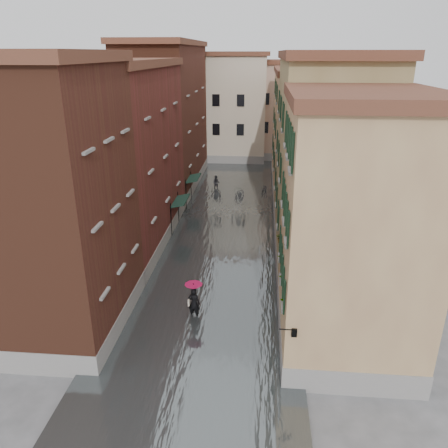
% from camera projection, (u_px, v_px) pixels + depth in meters
% --- Properties ---
extents(ground, '(120.00, 120.00, 0.00)m').
position_uv_depth(ground, '(206.00, 309.00, 24.41)').
color(ground, '#555557').
rests_on(ground, ground).
extents(floodwater, '(10.00, 60.00, 0.20)m').
position_uv_depth(floodwater, '(226.00, 223.00, 36.42)').
color(floodwater, '#4B5253').
rests_on(floodwater, ground).
extents(building_left_near, '(6.00, 8.00, 13.00)m').
position_uv_depth(building_left_near, '(53.00, 208.00, 20.76)').
color(building_left_near, brown).
rests_on(building_left_near, ground).
extents(building_left_mid, '(6.00, 14.00, 12.50)m').
position_uv_depth(building_left_mid, '(124.00, 160.00, 31.04)').
color(building_left_mid, maroon).
rests_on(building_left_mid, ground).
extents(building_left_far, '(6.00, 16.00, 14.00)m').
position_uv_depth(building_left_far, '(167.00, 119.00, 44.67)').
color(building_left_far, brown).
rests_on(building_left_far, ground).
extents(building_right_near, '(6.00, 8.00, 11.50)m').
position_uv_depth(building_right_near, '(351.00, 232.00, 19.86)').
color(building_right_near, '#A07453').
rests_on(building_right_near, ground).
extents(building_right_mid, '(6.00, 14.00, 13.00)m').
position_uv_depth(building_right_mid, '(323.00, 161.00, 29.78)').
color(building_right_mid, tan).
rests_on(building_right_mid, ground).
extents(building_right_far, '(6.00, 16.00, 11.50)m').
position_uv_depth(building_right_far, '(305.00, 134.00, 43.96)').
color(building_right_far, '#A07453').
rests_on(building_right_far, ground).
extents(building_end_cream, '(12.00, 9.00, 13.00)m').
position_uv_depth(building_end_cream, '(220.00, 108.00, 57.49)').
color(building_end_cream, beige).
rests_on(building_end_cream, ground).
extents(building_end_pink, '(10.00, 9.00, 12.00)m').
position_uv_depth(building_end_pink, '(288.00, 111.00, 58.77)').
color(building_end_pink, tan).
rests_on(building_end_pink, ground).
extents(awning_near, '(1.09, 3.01, 2.80)m').
position_uv_depth(awning_near, '(180.00, 201.00, 34.28)').
color(awning_near, black).
rests_on(awning_near, ground).
extents(awning_far, '(1.09, 2.90, 2.80)m').
position_uv_depth(awning_far, '(193.00, 179.00, 40.42)').
color(awning_far, black).
rests_on(awning_far, ground).
extents(wall_lantern, '(0.71, 0.22, 0.35)m').
position_uv_depth(wall_lantern, '(294.00, 332.00, 17.39)').
color(wall_lantern, black).
rests_on(wall_lantern, ground).
extents(window_planters, '(0.59, 7.94, 0.84)m').
position_uv_depth(window_planters, '(284.00, 261.00, 22.12)').
color(window_planters, brown).
rests_on(window_planters, ground).
extents(pedestrian_main, '(0.95, 0.95, 2.06)m').
position_uv_depth(pedestrian_main, '(194.00, 298.00, 23.17)').
color(pedestrian_main, black).
rests_on(pedestrian_main, ground).
extents(pedestrian_far, '(0.83, 0.69, 1.54)m').
position_uv_depth(pedestrian_far, '(216.00, 183.00, 45.25)').
color(pedestrian_far, black).
rests_on(pedestrian_far, ground).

